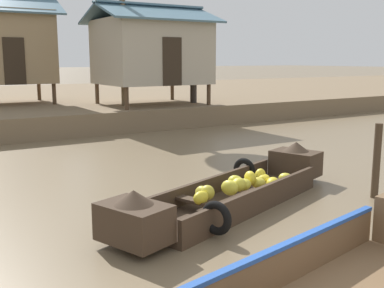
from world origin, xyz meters
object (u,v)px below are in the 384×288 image
stilt_house_mid_right (6,45)px  mooring_post (377,161)px  stilt_house_right (151,51)px  banana_boat (234,191)px  vendor_person (193,81)px

stilt_house_mid_right → mooring_post: size_ratio=3.17×
stilt_house_right → mooring_post: stilt_house_right is taller
banana_boat → mooring_post: 2.83m
stilt_house_mid_right → mooring_post: stilt_house_mid_right is taller
stilt_house_right → vendor_person: size_ratio=2.83×
stilt_house_right → vendor_person: bearing=-7.7°
vendor_person → banana_boat: bearing=-118.6°
vendor_person → mooring_post: vendor_person is taller
stilt_house_mid_right → banana_boat: bearing=-85.8°
stilt_house_mid_right → vendor_person: (6.80, -3.56, -1.46)m
stilt_house_mid_right → stilt_house_right: stilt_house_mid_right is taller
banana_boat → stilt_house_right: stilt_house_right is taller
stilt_house_right → vendor_person: 2.25m
mooring_post → stilt_house_right: bearing=83.8°
banana_boat → stilt_house_mid_right: (-1.04, 14.15, 2.88)m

